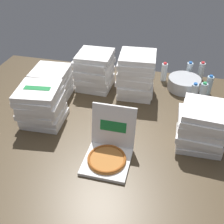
{
  "coord_description": "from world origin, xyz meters",
  "views": [
    {
      "loc": [
        0.47,
        -1.67,
        1.5
      ],
      "look_at": [
        0.03,
        0.1,
        0.14
      ],
      "focal_mm": 42.46,
      "sensor_mm": 36.0,
      "label": 1
    }
  ],
  "objects_px": {
    "open_pizza_box": "(109,150)",
    "water_bottle_5": "(164,72)",
    "water_bottle_0": "(203,92)",
    "water_bottle_2": "(194,93)",
    "pizza_stack_center_far": "(201,126)",
    "water_bottle_1": "(189,71)",
    "ice_bucket": "(184,83)",
    "water_bottle_3": "(201,71)",
    "pizza_stack_left_mid": "(53,82)",
    "water_bottle_4": "(209,85)",
    "pizza_stack_left_far": "(41,105)",
    "pizza_stack_right_mid": "(95,71)",
    "pizza_stack_center_near": "(136,75)"
  },
  "relations": [
    {
      "from": "pizza_stack_left_mid",
      "to": "water_bottle_3",
      "type": "xyz_separation_m",
      "value": [
        1.47,
        0.69,
        -0.04
      ]
    },
    {
      "from": "water_bottle_0",
      "to": "water_bottle_2",
      "type": "xyz_separation_m",
      "value": [
        -0.09,
        -0.04,
        0.0
      ]
    },
    {
      "from": "pizza_stack_left_mid",
      "to": "pizza_stack_center_far",
      "type": "bearing_deg",
      "value": -15.02
    },
    {
      "from": "pizza_stack_right_mid",
      "to": "water_bottle_1",
      "type": "xyz_separation_m",
      "value": [
        0.97,
        0.41,
        -0.09
      ]
    },
    {
      "from": "open_pizza_box",
      "to": "ice_bucket",
      "type": "distance_m",
      "value": 1.28
    },
    {
      "from": "pizza_stack_center_far",
      "to": "ice_bucket",
      "type": "relative_size",
      "value": 1.15
    },
    {
      "from": "pizza_stack_left_far",
      "to": "water_bottle_0",
      "type": "relative_size",
      "value": 1.87
    },
    {
      "from": "water_bottle_0",
      "to": "pizza_stack_left_mid",
      "type": "bearing_deg",
      "value": -170.72
    },
    {
      "from": "pizza_stack_center_far",
      "to": "water_bottle_5",
      "type": "bearing_deg",
      "value": 110.77
    },
    {
      "from": "water_bottle_3",
      "to": "water_bottle_5",
      "type": "xyz_separation_m",
      "value": [
        -0.4,
        -0.12,
        0.0
      ]
    },
    {
      "from": "open_pizza_box",
      "to": "pizza_stack_left_far",
      "type": "bearing_deg",
      "value": 156.49
    },
    {
      "from": "pizza_stack_left_far",
      "to": "water_bottle_1",
      "type": "relative_size",
      "value": 1.87
    },
    {
      "from": "pizza_stack_left_far",
      "to": "water_bottle_2",
      "type": "xyz_separation_m",
      "value": [
        1.3,
        0.63,
        -0.07
      ]
    },
    {
      "from": "pizza_stack_right_mid",
      "to": "water_bottle_4",
      "type": "height_order",
      "value": "pizza_stack_right_mid"
    },
    {
      "from": "ice_bucket",
      "to": "water_bottle_1",
      "type": "relative_size",
      "value": 1.57
    },
    {
      "from": "pizza_stack_center_far",
      "to": "pizza_stack_left_mid",
      "type": "bearing_deg",
      "value": 164.98
    },
    {
      "from": "water_bottle_1",
      "to": "water_bottle_4",
      "type": "height_order",
      "value": "same"
    },
    {
      "from": "water_bottle_1",
      "to": "water_bottle_5",
      "type": "distance_m",
      "value": 0.28
    },
    {
      "from": "ice_bucket",
      "to": "pizza_stack_center_near",
      "type": "bearing_deg",
      "value": -155.2
    },
    {
      "from": "water_bottle_3",
      "to": "water_bottle_0",
      "type": "bearing_deg",
      "value": -89.28
    },
    {
      "from": "water_bottle_4",
      "to": "water_bottle_2",
      "type": "bearing_deg",
      "value": -128.15
    },
    {
      "from": "open_pizza_box",
      "to": "water_bottle_3",
      "type": "distance_m",
      "value": 1.58
    },
    {
      "from": "pizza_stack_left_mid",
      "to": "water_bottle_5",
      "type": "xyz_separation_m",
      "value": [
        1.07,
        0.58,
        -0.04
      ]
    },
    {
      "from": "pizza_stack_center_near",
      "to": "water_bottle_2",
      "type": "bearing_deg",
      "value": -1.12
    },
    {
      "from": "water_bottle_5",
      "to": "ice_bucket",
      "type": "bearing_deg",
      "value": -31.09
    },
    {
      "from": "open_pizza_box",
      "to": "water_bottle_0",
      "type": "xyz_separation_m",
      "value": [
        0.7,
        0.97,
        0.03
      ]
    },
    {
      "from": "pizza_stack_center_far",
      "to": "water_bottle_0",
      "type": "bearing_deg",
      "value": 86.28
    },
    {
      "from": "water_bottle_2",
      "to": "water_bottle_4",
      "type": "xyz_separation_m",
      "value": [
        0.15,
        0.19,
        0.0
      ]
    },
    {
      "from": "pizza_stack_center_near",
      "to": "pizza_stack_right_mid",
      "type": "distance_m",
      "value": 0.45
    },
    {
      "from": "open_pizza_box",
      "to": "water_bottle_1",
      "type": "xyz_separation_m",
      "value": [
        0.57,
        1.39,
        0.03
      ]
    },
    {
      "from": "pizza_stack_left_far",
      "to": "water_bottle_4",
      "type": "bearing_deg",
      "value": 29.62
    },
    {
      "from": "pizza_stack_left_mid",
      "to": "pizza_stack_right_mid",
      "type": "xyz_separation_m",
      "value": [
        0.37,
        0.25,
        0.05
      ]
    },
    {
      "from": "pizza_stack_center_near",
      "to": "water_bottle_4",
      "type": "relative_size",
      "value": 2.05
    },
    {
      "from": "open_pizza_box",
      "to": "water_bottle_3",
      "type": "bearing_deg",
      "value": 63.78
    },
    {
      "from": "pizza_stack_right_mid",
      "to": "water_bottle_5",
      "type": "height_order",
      "value": "pizza_stack_right_mid"
    },
    {
      "from": "water_bottle_3",
      "to": "water_bottle_5",
      "type": "relative_size",
      "value": 1.0
    },
    {
      "from": "pizza_stack_center_near",
      "to": "water_bottle_0",
      "type": "xyz_separation_m",
      "value": [
        0.66,
        0.02,
        -0.12
      ]
    },
    {
      "from": "open_pizza_box",
      "to": "water_bottle_5",
      "type": "xyz_separation_m",
      "value": [
        0.3,
        1.3,
        0.03
      ]
    },
    {
      "from": "pizza_stack_center_far",
      "to": "pizza_stack_left_mid",
      "type": "relative_size",
      "value": 0.98
    },
    {
      "from": "water_bottle_1",
      "to": "water_bottle_0",
      "type": "bearing_deg",
      "value": -71.93
    },
    {
      "from": "water_bottle_0",
      "to": "water_bottle_5",
      "type": "xyz_separation_m",
      "value": [
        -0.41,
        0.34,
        0.0
      ]
    },
    {
      "from": "water_bottle_4",
      "to": "water_bottle_5",
      "type": "height_order",
      "value": "same"
    },
    {
      "from": "water_bottle_0",
      "to": "water_bottle_5",
      "type": "bearing_deg",
      "value": 140.44
    },
    {
      "from": "pizza_stack_right_mid",
      "to": "water_bottle_3",
      "type": "bearing_deg",
      "value": 21.86
    },
    {
      "from": "pizza_stack_center_near",
      "to": "pizza_stack_right_mid",
      "type": "relative_size",
      "value": 1.12
    },
    {
      "from": "ice_bucket",
      "to": "water_bottle_0",
      "type": "relative_size",
      "value": 1.57
    },
    {
      "from": "pizza_stack_center_far",
      "to": "water_bottle_0",
      "type": "height_order",
      "value": "pizza_stack_center_far"
    },
    {
      "from": "pizza_stack_left_mid",
      "to": "water_bottle_5",
      "type": "bearing_deg",
      "value": 28.29
    },
    {
      "from": "water_bottle_1",
      "to": "water_bottle_4",
      "type": "distance_m",
      "value": 0.33
    },
    {
      "from": "open_pizza_box",
      "to": "water_bottle_5",
      "type": "relative_size",
      "value": 1.99
    }
  ]
}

